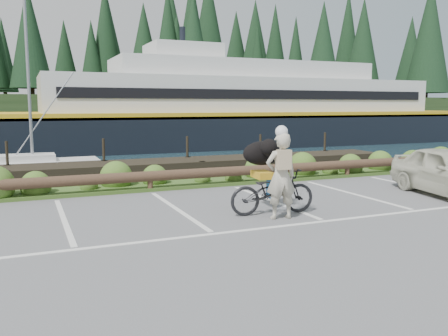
# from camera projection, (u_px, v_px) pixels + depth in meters

# --- Properties ---
(ground) EXTENTS (72.00, 72.00, 0.00)m
(ground) POSITION_uv_depth(u_px,v_px,m) (207.00, 229.00, 9.60)
(ground) COLOR #57585A
(harbor_backdrop) EXTENTS (170.00, 160.00, 30.00)m
(harbor_backdrop) POSITION_uv_depth(u_px,v_px,m) (46.00, 120.00, 81.40)
(harbor_backdrop) COLOR #172F38
(harbor_backdrop) RESTS_ON ground
(vegetation_strip) EXTENTS (34.00, 1.60, 0.10)m
(vegetation_strip) POSITION_uv_depth(u_px,v_px,m) (145.00, 186.00, 14.43)
(vegetation_strip) COLOR #3D5B21
(vegetation_strip) RESTS_ON ground
(log_rail) EXTENTS (32.00, 0.30, 0.60)m
(log_rail) POSITION_uv_depth(u_px,v_px,m) (150.00, 191.00, 13.80)
(log_rail) COLOR #443021
(log_rail) RESTS_ON ground
(bicycle) EXTENTS (2.08, 0.92, 1.06)m
(bicycle) POSITION_uv_depth(u_px,v_px,m) (272.00, 191.00, 10.88)
(bicycle) COLOR black
(bicycle) RESTS_ON ground
(cyclist) EXTENTS (0.74, 0.53, 1.91)m
(cyclist) POSITION_uv_depth(u_px,v_px,m) (281.00, 176.00, 10.38)
(cyclist) COLOR #B8B19C
(cyclist) RESTS_ON ground
(dog) EXTENTS (0.60, 1.06, 0.58)m
(dog) POSITION_uv_depth(u_px,v_px,m) (263.00, 153.00, 11.39)
(dog) COLOR black
(dog) RESTS_ON bicycle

